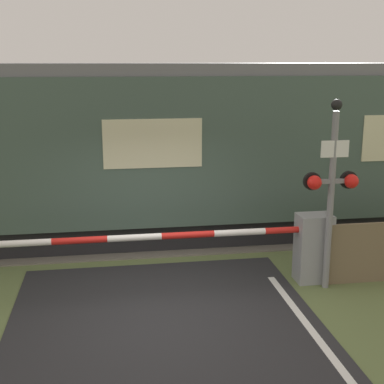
# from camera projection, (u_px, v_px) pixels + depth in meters

# --- Properties ---
(ground_plane) EXTENTS (80.00, 80.00, 0.00)m
(ground_plane) POSITION_uv_depth(u_px,v_px,m) (162.00, 311.00, 8.45)
(ground_plane) COLOR #5B6B3D
(track_bed) EXTENTS (36.00, 3.20, 0.13)m
(track_bed) POSITION_uv_depth(u_px,v_px,m) (144.00, 233.00, 12.23)
(track_bed) COLOR #666056
(track_bed) RESTS_ON ground_plane
(train) EXTENTS (19.13, 2.98, 3.81)m
(train) POSITION_uv_depth(u_px,v_px,m) (147.00, 150.00, 11.79)
(train) COLOR black
(train) RESTS_ON ground_plane
(crossing_barrier) EXTENTS (6.72, 0.44, 1.23)m
(crossing_barrier) POSITION_uv_depth(u_px,v_px,m) (281.00, 246.00, 9.39)
(crossing_barrier) COLOR gray
(crossing_barrier) RESTS_ON ground_plane
(signal_post) EXTENTS (0.95, 0.26, 3.25)m
(signal_post) POSITION_uv_depth(u_px,v_px,m) (332.00, 184.00, 8.91)
(signal_post) COLOR gray
(signal_post) RESTS_ON ground_plane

